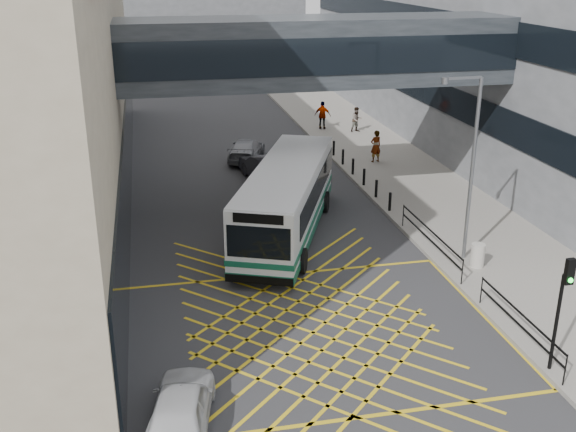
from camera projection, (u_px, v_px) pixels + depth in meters
ground at (313, 333)px, 22.01m from camera, size 120.00×120.00×0.00m
skybridge at (316, 51)px, 30.90m from camera, size 20.00×4.10×3.00m
pavement at (405, 178)px, 37.44m from camera, size 6.00×54.00×0.16m
box_junction at (313, 333)px, 22.01m from camera, size 12.00×9.00×0.01m
bus at (287, 198)px, 29.33m from camera, size 6.66×11.41×3.16m
car_white at (181, 407)px, 17.27m from camera, size 2.47×4.43×1.33m
car_dark at (266, 168)px, 36.83m from camera, size 2.81×5.16×1.53m
car_silver at (246, 149)px, 40.86m from camera, size 3.09×4.72×1.36m
traffic_light at (563, 299)px, 18.89m from camera, size 0.26×0.42×3.62m
street_lamp at (469, 159)px, 25.68m from camera, size 1.65×0.26×7.28m
litter_bin at (478, 255)px, 26.24m from camera, size 0.54×0.54×0.94m
kerb_railings at (466, 269)px, 24.51m from camera, size 0.05×12.54×1.00m
bollards at (358, 172)px, 36.72m from camera, size 0.14×10.14×0.90m
pedestrian_a at (376, 146)px, 39.77m from camera, size 0.86×0.71×1.90m
pedestrian_b at (357, 120)px, 46.83m from camera, size 0.92×0.66×1.72m
pedestrian_c at (323, 115)px, 47.54m from camera, size 1.29×1.03×1.96m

